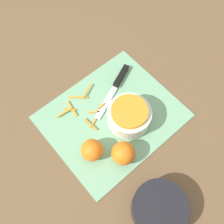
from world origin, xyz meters
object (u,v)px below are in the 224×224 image
Objects in this scene: bowl_speckled at (129,116)px; orange_right at (92,150)px; orange_left at (123,153)px; bowl_dark at (159,208)px; knife at (118,82)px.

orange_right is (0.17, 0.01, -0.00)m from bowl_speckled.
orange_left is 1.07× the size of orange_right.
orange_right reaches higher than bowl_dark.
orange_right is at bearing 9.30° from knife.
orange_left reaches higher than knife.
bowl_speckled is at bearing -115.58° from bowl_dark.
bowl_speckled is at bearing -140.30° from orange_left.
knife is (-0.21, -0.41, -0.02)m from bowl_dark.
knife is 3.06× the size of orange_left.
knife is at bearing -117.73° from bowl_speckled.
orange_left reaches higher than orange_right.
knife is at bearing -128.05° from orange_left.
bowl_dark is 0.19m from orange_left.
bowl_speckled is at bearing 39.72° from knife.
knife is 0.29m from orange_left.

